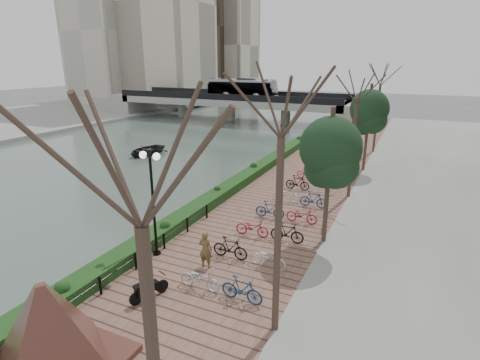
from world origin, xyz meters
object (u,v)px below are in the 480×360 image
Objects in this scene: granite_monument at (48,329)px; motorcycle at (149,288)px; boat at (146,150)px; lamppost at (152,181)px; pedestrian at (206,250)px.

granite_monument is 3.38× the size of motorcycle.
motorcycle is 25.12m from boat.
lamppost reaches higher than pedestrian.
boat is (-16.55, 16.73, -0.86)m from pedestrian.
granite_monument is 4.04m from motorcycle.
lamppost is 3.74m from pedestrian.
motorcycle reaches higher than boat.
boat is at bearing 129.87° from lamppost.
pedestrian is (2.60, -0.03, -2.69)m from lamppost.
granite_monument reaches higher than boat.
granite_monument is 6.83m from pedestrian.
motorcycle is 0.31× the size of boat.
boat is at bearing -48.15° from pedestrian.
motorcycle is (0.27, 3.90, -1.01)m from granite_monument.
motorcycle is (1.82, -2.85, -3.09)m from lamppost.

